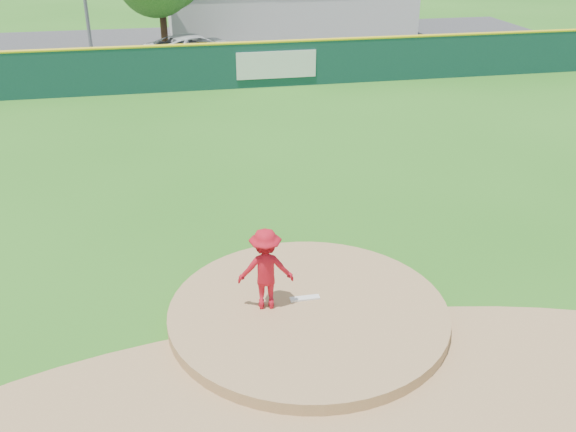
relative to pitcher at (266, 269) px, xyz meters
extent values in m
plane|color=#286B19|center=(0.80, -0.22, -1.09)|extent=(120.00, 120.00, 0.00)
cylinder|color=#9E774C|center=(0.80, -0.22, -1.09)|extent=(5.50, 5.50, 0.50)
cube|color=white|center=(0.80, 0.08, -0.82)|extent=(0.60, 0.15, 0.04)
cylinder|color=#9E774C|center=(0.80, -3.22, -1.08)|extent=(15.40, 15.40, 0.01)
cube|color=#38383A|center=(0.80, 26.78, -1.08)|extent=(44.00, 16.00, 0.02)
imported|color=#B40F1E|center=(0.00, 0.00, 0.00)|extent=(1.15, 0.75, 1.67)
imported|color=silver|center=(0.27, 23.09, -0.30)|extent=(6.03, 4.51, 1.52)
cube|color=silver|center=(6.80, 31.78, 0.51)|extent=(15.00, 8.00, 3.20)
cube|color=white|center=(3.51, 17.70, -0.09)|extent=(3.60, 0.04, 1.20)
cube|color=#123A34|center=(0.80, 17.78, -0.09)|extent=(40.00, 0.10, 2.00)
cylinder|color=yellow|center=(0.80, 17.78, 0.91)|extent=(40.00, 0.14, 0.14)
cylinder|color=#382314|center=(-1.20, 24.78, 0.21)|extent=(0.36, 0.36, 2.60)
cylinder|color=#382314|center=(13.80, 35.78, -0.29)|extent=(0.40, 0.40, 1.60)
camera|label=1|loc=(-1.69, -10.50, 6.27)|focal=40.00mm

